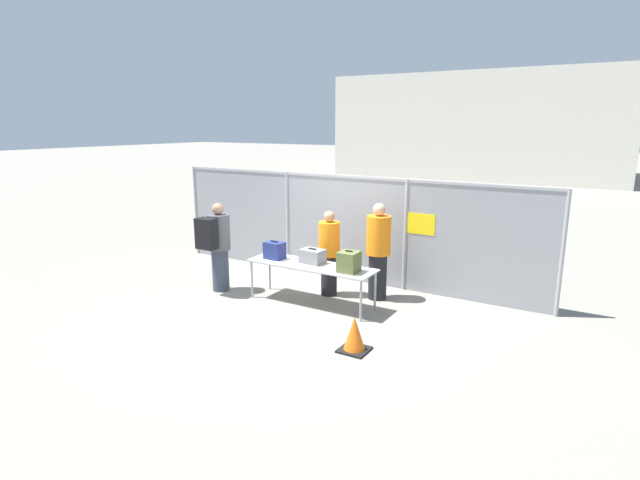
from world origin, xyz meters
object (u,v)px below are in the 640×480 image
suitcase_navy (275,250)px  security_worker_far (378,250)px  suitcase_grey (313,256)px  security_worker_near (329,252)px  traffic_cone (354,335)px  traveler_hooded (217,244)px  utility_trailer (403,242)px  suitcase_olive (349,262)px  inspection_table (311,267)px

suitcase_navy → security_worker_far: security_worker_far is taller
suitcase_grey → security_worker_near: security_worker_near is taller
security_worker_far → traffic_cone: 2.40m
traveler_hooded → utility_trailer: (2.24, 3.95, -0.50)m
suitcase_grey → suitcase_olive: size_ratio=1.19×
suitcase_navy → suitcase_olive: size_ratio=0.99×
suitcase_navy → traffic_cone: size_ratio=0.72×
inspection_table → utility_trailer: (0.31, 3.63, -0.24)m
inspection_table → utility_trailer: bearing=85.1°
suitcase_navy → suitcase_olive: (1.58, -0.04, 0.02)m
utility_trailer → security_worker_near: bearing=-95.5°
suitcase_olive → security_worker_near: (-0.77, 0.67, -0.08)m
suitcase_olive → inspection_table: bearing=175.4°
suitcase_navy → security_worker_far: size_ratio=0.21×
suitcase_grey → traffic_cone: 2.21m
utility_trailer → suitcase_navy: bearing=-106.7°
inspection_table → traffic_cone: (1.55, -1.32, -0.46)m
security_worker_near → utility_trailer: size_ratio=0.36×
inspection_table → suitcase_grey: suitcase_grey is taller
suitcase_olive → traffic_cone: size_ratio=0.73×
security_worker_near → traffic_cone: security_worker_near is taller
suitcase_navy → utility_trailer: suitcase_navy is taller
security_worker_near → utility_trailer: (0.29, 3.03, -0.39)m
security_worker_near → inspection_table: bearing=93.6°
suitcase_navy → utility_trailer: (1.10, 3.66, -0.45)m
suitcase_olive → security_worker_far: security_worker_far is taller
suitcase_grey → traveler_hooded: bearing=-168.0°
suitcase_navy → security_worker_far: bearing=28.2°
inspection_table → utility_trailer: 3.65m
suitcase_grey → suitcase_olive: suitcase_olive is taller
inspection_table → traffic_cone: size_ratio=4.63×
utility_trailer → traffic_cone: (1.24, -4.95, -0.22)m
traveler_hooded → traffic_cone: size_ratio=3.35×
suitcase_olive → utility_trailer: (-0.48, 3.69, -0.47)m
traveler_hooded → suitcase_grey: bearing=20.5°
suitcase_grey → suitcase_olive: bearing=-10.2°
inspection_table → security_worker_far: size_ratio=1.33×
suitcase_olive → traffic_cone: (0.76, -1.26, -0.68)m
inspection_table → suitcase_olive: (0.79, -0.06, 0.23)m
inspection_table → suitcase_olive: 0.83m
security_worker_far → utility_trailer: (-0.59, 2.75, -0.48)m
suitcase_navy → traffic_cone: bearing=-29.0°
suitcase_grey → security_worker_near: 0.52m
suitcase_olive → traveler_hooded: size_ratio=0.22×
suitcase_olive → traveler_hooded: bearing=-174.6°
suitcase_navy → suitcase_grey: bearing=8.1°
utility_trailer → inspection_table: bearing=-94.9°
suitcase_olive → traffic_cone: 1.62m
inspection_table → security_worker_far: 1.28m
suitcase_navy → security_worker_near: 1.02m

